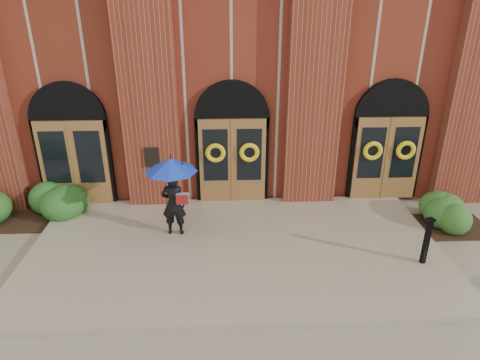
{
  "coord_description": "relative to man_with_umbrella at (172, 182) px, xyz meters",
  "views": [
    {
      "loc": [
        -0.25,
        -8.74,
        5.92
      ],
      "look_at": [
        0.15,
        1.0,
        1.56
      ],
      "focal_mm": 32.0,
      "sensor_mm": 36.0,
      "label": 1
    }
  ],
  "objects": [
    {
      "name": "hedge_wall_left",
      "position": [
        -3.68,
        1.15,
        -1.16
      ],
      "size": [
        3.38,
        1.35,
        0.87
      ],
      "primitive_type": "ellipsoid",
      "color": "#24531B",
      "rests_on": "ground"
    },
    {
      "name": "hedge_wall_right",
      "position": [
        6.72,
        0.25,
        -1.2
      ],
      "size": [
        3.04,
        1.22,
        0.78
      ],
      "primitive_type": "ellipsoid",
      "color": "#29571E",
      "rests_on": "ground"
    },
    {
      "name": "church_building",
      "position": [
        1.52,
        7.91,
        1.91
      ],
      "size": [
        16.2,
        12.53,
        7.0
      ],
      "color": "maroon",
      "rests_on": "ground"
    },
    {
      "name": "ground",
      "position": [
        1.52,
        -0.87,
        -1.6
      ],
      "size": [
        90.0,
        90.0,
        0.0
      ],
      "primitive_type": "plane",
      "color": "gray",
      "rests_on": "ground"
    },
    {
      "name": "metal_post",
      "position": [
        5.82,
        -1.56,
        -0.84
      ],
      "size": [
        0.19,
        0.19,
        1.15
      ],
      "rotation": [
        0.0,
        0.0,
        0.28
      ],
      "color": "black",
      "rests_on": "landing"
    },
    {
      "name": "landing",
      "position": [
        1.52,
        -0.72,
        -1.52
      ],
      "size": [
        10.0,
        5.3,
        0.15
      ],
      "primitive_type": "cube",
      "color": "gray",
      "rests_on": "ground"
    },
    {
      "name": "man_with_umbrella",
      "position": [
        0.0,
        0.0,
        0.0
      ],
      "size": [
        1.39,
        1.39,
        2.07
      ],
      "rotation": [
        0.0,
        0.0,
        3.07
      ],
      "color": "black",
      "rests_on": "landing"
    }
  ]
}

